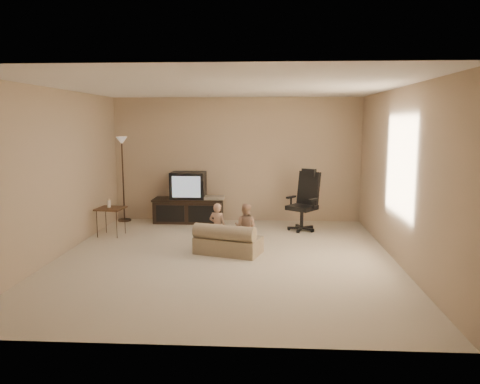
% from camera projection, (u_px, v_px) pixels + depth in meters
% --- Properties ---
extents(floor, '(5.50, 5.50, 0.00)m').
position_uv_depth(floor, '(225.00, 258.00, 6.96)').
color(floor, beige).
rests_on(floor, ground).
extents(room_shell, '(5.50, 5.50, 5.50)m').
position_uv_depth(room_shell, '(224.00, 156.00, 6.73)').
color(room_shell, white).
rests_on(room_shell, floor).
extents(tv_stand, '(1.43, 0.53, 1.02)m').
position_uv_depth(tv_stand, '(189.00, 202.00, 9.41)').
color(tv_stand, black).
rests_on(tv_stand, floor).
extents(office_chair, '(0.74, 0.74, 1.15)m').
position_uv_depth(office_chair, '(304.00, 208.00, 8.74)').
color(office_chair, black).
rests_on(office_chair, floor).
extents(side_table, '(0.49, 0.49, 0.68)m').
position_uv_depth(side_table, '(110.00, 209.00, 8.29)').
color(side_table, brown).
rests_on(side_table, floor).
extents(floor_lamp, '(0.27, 0.27, 1.72)m').
position_uv_depth(floor_lamp, '(122.00, 160.00, 9.42)').
color(floor_lamp, '#302115').
rests_on(floor_lamp, floor).
extents(child_sofa, '(1.09, 0.82, 0.48)m').
position_uv_depth(child_sofa, '(227.00, 242.00, 7.16)').
color(child_sofa, tan).
rests_on(child_sofa, floor).
extents(toddler_left, '(0.32, 0.27, 0.75)m').
position_uv_depth(toddler_left, '(217.00, 227.00, 7.37)').
color(toddler_left, tan).
rests_on(toddler_left, floor).
extents(toddler_right, '(0.40, 0.29, 0.74)m').
position_uv_depth(toddler_right, '(245.00, 227.00, 7.36)').
color(toddler_right, tan).
rests_on(toddler_right, floor).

